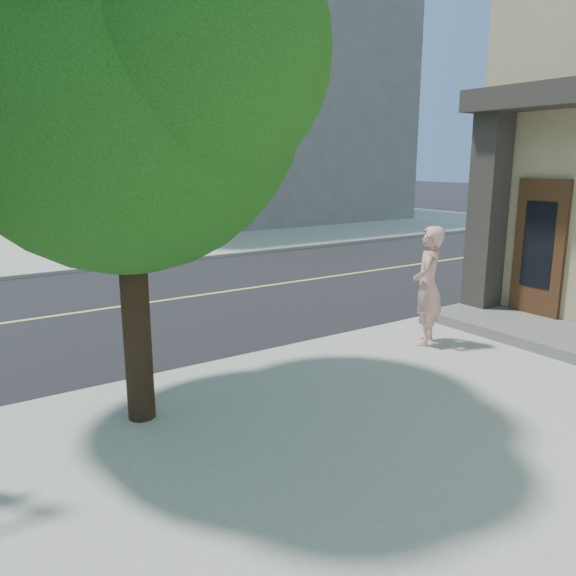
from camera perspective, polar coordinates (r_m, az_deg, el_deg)
sidewalk_ne at (r=31.91m, az=-9.50°, el=7.10°), size 29.00×25.00×0.12m
filler_ne at (r=32.67m, az=-9.52°, el=19.64°), size 18.00×16.00×14.00m
man_on_phone at (r=9.55m, az=14.05°, el=0.21°), size 0.86×0.80×1.98m
street_tree at (r=6.62m, az=-15.91°, el=22.82°), size 4.92×4.47×6.53m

